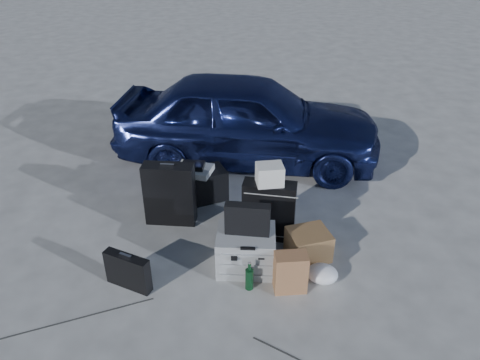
% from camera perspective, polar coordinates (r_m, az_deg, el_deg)
% --- Properties ---
extents(ground, '(60.00, 60.00, 0.00)m').
position_cam_1_polar(ground, '(4.74, -2.13, -12.01)').
color(ground, beige).
rests_on(ground, ground).
extents(car, '(3.89, 2.15, 1.25)m').
position_cam_1_polar(car, '(6.59, 0.95, 7.42)').
color(car, navy).
rests_on(car, ground).
extents(pelican_case, '(0.62, 0.53, 0.42)m').
position_cam_1_polar(pelican_case, '(4.75, 0.73, -8.52)').
color(pelican_case, '#A3A5A9').
rests_on(pelican_case, ground).
extents(laptop_bag, '(0.45, 0.18, 0.33)m').
position_cam_1_polar(laptop_bag, '(4.53, 0.92, -4.80)').
color(laptop_bag, black).
rests_on(laptop_bag, pelican_case).
extents(briefcase, '(0.47, 0.32, 0.37)m').
position_cam_1_polar(briefcase, '(4.67, -13.51, -10.76)').
color(briefcase, black).
rests_on(briefcase, ground).
extents(suitcase_left, '(0.59, 0.28, 0.74)m').
position_cam_1_polar(suitcase_left, '(5.37, -8.56, -1.71)').
color(suitcase_left, black).
rests_on(suitcase_left, ground).
extents(suitcase_right, '(0.60, 0.33, 0.68)m').
position_cam_1_polar(suitcase_right, '(5.10, 3.55, -3.72)').
color(suitcase_right, black).
rests_on(suitcase_right, ground).
extents(white_carton, '(0.29, 0.24, 0.22)m').
position_cam_1_polar(white_carton, '(4.86, 3.64, 0.67)').
color(white_carton, white).
rests_on(white_carton, suitcase_right).
extents(duffel_bag, '(0.87, 0.60, 0.40)m').
position_cam_1_polar(duffel_bag, '(5.80, -5.64, -0.86)').
color(duffel_bag, black).
rests_on(duffel_bag, ground).
extents(flat_box_white, '(0.51, 0.44, 0.07)m').
position_cam_1_polar(flat_box_white, '(5.69, -5.65, 1.22)').
color(flat_box_white, white).
rests_on(flat_box_white, duffel_bag).
extents(flat_box_black, '(0.30, 0.23, 0.06)m').
position_cam_1_polar(flat_box_black, '(5.65, -5.76, 1.76)').
color(flat_box_black, black).
rests_on(flat_box_black, flat_box_white).
extents(kraft_bag, '(0.31, 0.19, 0.41)m').
position_cam_1_polar(kraft_bag, '(4.53, 6.17, -11.13)').
color(kraft_bag, '#9C6543').
rests_on(kraft_bag, ground).
extents(cardboard_box, '(0.48, 0.44, 0.31)m').
position_cam_1_polar(cardboard_box, '(4.96, 8.34, -7.78)').
color(cardboard_box, '#936040').
rests_on(cardboard_box, ground).
extents(plastic_bag, '(0.38, 0.35, 0.17)m').
position_cam_1_polar(plastic_bag, '(4.74, 10.00, -11.19)').
color(plastic_bag, white).
rests_on(plastic_bag, ground).
extents(green_bottle, '(0.10, 0.10, 0.31)m').
position_cam_1_polar(green_bottle, '(4.54, 1.15, -11.60)').
color(green_bottle, black).
rests_on(green_bottle, ground).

